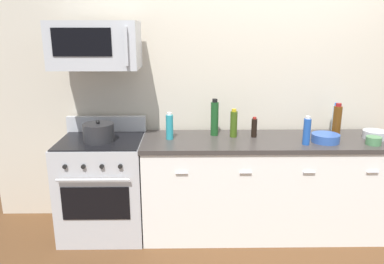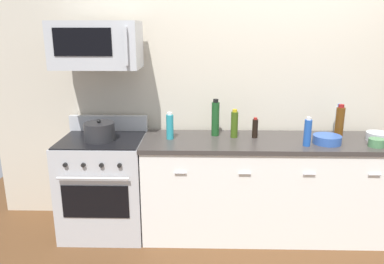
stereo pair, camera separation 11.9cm
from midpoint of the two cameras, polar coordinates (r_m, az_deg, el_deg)
name	(u,v)px [view 2 (the right image)]	position (r m, az deg, el deg)	size (l,w,h in m)	color
ground_plane	(266,231)	(3.78, 12.22, -14.68)	(6.50, 6.50, 0.00)	brown
back_wall	(266,86)	(3.72, 12.26, 6.99)	(5.42, 0.10, 2.70)	beige
counter_unit	(268,187)	(3.57, 12.64, -8.29)	(2.33, 0.66, 0.92)	white
range_oven	(105,184)	(3.60, -12.36, -7.90)	(0.76, 0.69, 1.07)	#B7BABF
microwave	(97,45)	(3.36, -13.46, 12.90)	(0.74, 0.44, 0.40)	#B7BABF
bottle_wine_green	(215,118)	(3.44, 4.62, 2.10)	(0.07, 0.07, 0.35)	#19471E
bottle_soy_sauce_dark	(255,128)	(3.43, 10.67, 0.57)	(0.05, 0.05, 0.19)	black
bottle_dish_soap	(170,126)	(3.33, -2.40, 0.87)	(0.07, 0.07, 0.25)	teal
bottle_olive_oil	(234,124)	(3.41, 7.54, 1.21)	(0.07, 0.07, 0.26)	#385114
bottle_soda_blue	(308,132)	(3.30, 18.37, -0.05)	(0.06, 0.06, 0.25)	#1E4CA5
bottle_water_clear	(339,120)	(3.79, 22.49, 1.76)	(0.06, 0.06, 0.29)	silver
bottle_wine_amber	(340,122)	(3.64, 22.66, 1.41)	(0.08, 0.08, 0.31)	#59330F
bowl_blue_mixing	(327,139)	(3.45, 21.02, -1.03)	(0.24, 0.24, 0.07)	#2D519E
bowl_green_glaze	(376,142)	(3.53, 27.39, -1.45)	(0.13, 0.13, 0.07)	#477A4C
bowl_steel_prep	(378,136)	(3.73, 27.56, -0.58)	(0.21, 0.21, 0.07)	#B2B5BA
stockpot	(99,132)	(3.38, -13.09, 0.07)	(0.27, 0.27, 0.19)	#262628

